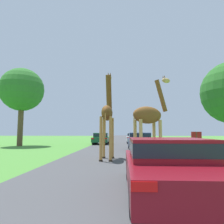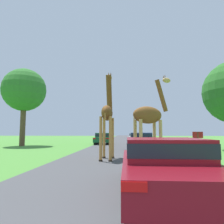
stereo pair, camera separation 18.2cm
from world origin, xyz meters
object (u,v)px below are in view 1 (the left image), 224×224
(car_lead_maroon, at_px, (168,163))
(sign_post, at_px, (197,138))
(giraffe_near_road, at_px, (107,113))
(car_queue_left, at_px, (134,138))
(tree_centre_back, at_px, (22,90))
(car_queue_right, at_px, (140,140))
(giraffe_companion, at_px, (149,117))
(car_far_ahead, at_px, (101,138))

(car_lead_maroon, xyz_separation_m, sign_post, (4.00, 9.14, 0.34))
(giraffe_near_road, bearing_deg, sign_post, 29.40)
(giraffe_near_road, bearing_deg, car_queue_left, 83.20)
(car_lead_maroon, bearing_deg, tree_centre_back, 127.42)
(car_queue_right, height_order, sign_post, sign_post)
(car_queue_right, height_order, car_queue_left, car_queue_right)
(giraffe_near_road, height_order, giraffe_companion, giraffe_near_road)
(car_queue_left, bearing_deg, giraffe_near_road, -98.36)
(giraffe_near_road, distance_m, tree_centre_back, 14.52)
(giraffe_companion, bearing_deg, car_far_ahead, 168.61)
(car_queue_left, bearing_deg, car_queue_right, -90.35)
(giraffe_near_road, xyz_separation_m, car_queue_right, (2.27, 6.20, -1.80))
(car_lead_maroon, relative_size, tree_centre_back, 0.54)
(giraffe_near_road, relative_size, car_queue_left, 1.32)
(giraffe_companion, relative_size, sign_post, 3.23)
(car_queue_left, xyz_separation_m, sign_post, (3.62, -12.70, 0.33))
(giraffe_near_road, relative_size, car_queue_right, 1.22)
(giraffe_near_road, height_order, car_lead_maroon, giraffe_near_road)
(car_queue_right, bearing_deg, tree_centre_back, 163.81)
(giraffe_companion, height_order, tree_centre_back, tree_centre_back)
(giraffe_companion, distance_m, car_queue_right, 6.21)
(car_queue_right, relative_size, tree_centre_back, 0.51)
(car_lead_maroon, xyz_separation_m, car_queue_left, (0.38, 21.84, 0.01))
(car_lead_maroon, relative_size, car_queue_left, 1.16)
(car_queue_left, bearing_deg, car_far_ahead, -152.50)
(car_queue_right, xyz_separation_m, tree_centre_back, (-12.40, 3.60, 5.28))
(car_queue_left, distance_m, car_far_ahead, 4.71)
(car_lead_maroon, distance_m, car_queue_right, 12.20)
(car_queue_right, bearing_deg, giraffe_companion, -89.49)
(car_queue_right, xyz_separation_m, car_far_ahead, (-4.12, 7.47, -0.03))
(giraffe_near_road, xyz_separation_m, tree_centre_back, (-10.13, 9.80, 3.48))
(car_lead_maroon, distance_m, car_queue_left, 21.85)
(car_queue_right, distance_m, sign_post, 4.79)
(sign_post, bearing_deg, car_queue_left, 105.91)
(car_queue_right, bearing_deg, car_queue_left, 89.65)
(tree_centre_back, bearing_deg, car_lead_maroon, -52.58)
(giraffe_near_road, distance_m, sign_post, 6.90)
(car_far_ahead, relative_size, tree_centre_back, 0.48)
(car_queue_left, xyz_separation_m, car_far_ahead, (-4.18, -2.18, 0.01))
(car_queue_left, relative_size, tree_centre_back, 0.47)
(giraffe_near_road, relative_size, tree_centre_back, 0.62)
(giraffe_companion, bearing_deg, tree_centre_back, -156.26)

